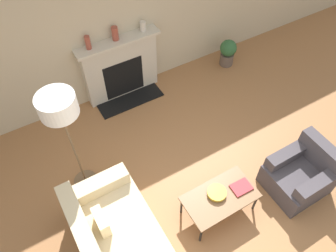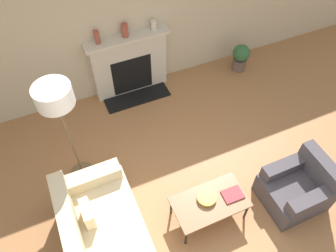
{
  "view_description": "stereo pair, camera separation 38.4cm",
  "coord_description": "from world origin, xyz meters",
  "px_view_note": "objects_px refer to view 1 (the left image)",
  "views": [
    {
      "loc": [
        -1.43,
        -1.4,
        4.4
      ],
      "look_at": [
        0.23,
        1.41,
        0.45
      ],
      "focal_mm": 35.0,
      "sensor_mm": 36.0,
      "label": 1
    },
    {
      "loc": [
        -1.09,
        -1.58,
        4.4
      ],
      "look_at": [
        0.23,
        1.41,
        0.45
      ],
      "focal_mm": 35.0,
      "sensor_mm": 36.0,
      "label": 2
    }
  ],
  "objects_px": {
    "mantel_vase_left": "(88,43)",
    "potted_plant": "(228,52)",
    "coffee_table": "(220,198)",
    "mantel_vase_center_left": "(115,34)",
    "armchair_near": "(301,174)",
    "bowl": "(217,193)",
    "mantel_vase_center_right": "(143,26)",
    "fireplace": "(121,68)",
    "floor_lamp": "(60,113)",
    "book": "(241,187)"
  },
  "relations": [
    {
      "from": "coffee_table",
      "to": "fireplace",
      "type": "bearing_deg",
      "value": 91.96
    },
    {
      "from": "fireplace",
      "to": "bowl",
      "type": "height_order",
      "value": "fireplace"
    },
    {
      "from": "book",
      "to": "mantel_vase_center_right",
      "type": "height_order",
      "value": "mantel_vase_center_right"
    },
    {
      "from": "floor_lamp",
      "to": "mantel_vase_left",
      "type": "bearing_deg",
      "value": 59.33
    },
    {
      "from": "armchair_near",
      "to": "fireplace",
      "type": "bearing_deg",
      "value": -156.33
    },
    {
      "from": "floor_lamp",
      "to": "potted_plant",
      "type": "relative_size",
      "value": 3.25
    },
    {
      "from": "mantel_vase_left",
      "to": "potted_plant",
      "type": "distance_m",
      "value": 2.85
    },
    {
      "from": "fireplace",
      "to": "potted_plant",
      "type": "xyz_separation_m",
      "value": [
        2.17,
        -0.32,
        -0.27
      ]
    },
    {
      "from": "mantel_vase_center_right",
      "to": "bowl",
      "type": "bearing_deg",
      "value": -98.39
    },
    {
      "from": "bowl",
      "to": "mantel_vase_left",
      "type": "height_order",
      "value": "mantel_vase_left"
    },
    {
      "from": "floor_lamp",
      "to": "mantel_vase_center_left",
      "type": "distance_m",
      "value": 2.01
    },
    {
      "from": "coffee_table",
      "to": "mantel_vase_center_right",
      "type": "distance_m",
      "value": 3.04
    },
    {
      "from": "armchair_near",
      "to": "mantel_vase_center_left",
      "type": "xyz_separation_m",
      "value": [
        -1.39,
        3.14,
        1.0
      ]
    },
    {
      "from": "mantel_vase_left",
      "to": "mantel_vase_center_right",
      "type": "relative_size",
      "value": 1.33
    },
    {
      "from": "coffee_table",
      "to": "mantel_vase_center_left",
      "type": "bearing_deg",
      "value": 92.22
    },
    {
      "from": "armchair_near",
      "to": "mantel_vase_left",
      "type": "distance_m",
      "value": 3.78
    },
    {
      "from": "coffee_table",
      "to": "bowl",
      "type": "relative_size",
      "value": 3.81
    },
    {
      "from": "mantel_vase_left",
      "to": "book",
      "type": "bearing_deg",
      "value": -72.85
    },
    {
      "from": "fireplace",
      "to": "bowl",
      "type": "xyz_separation_m",
      "value": [
        0.07,
        -2.81,
        -0.13
      ]
    },
    {
      "from": "fireplace",
      "to": "book",
      "type": "height_order",
      "value": "fireplace"
    },
    {
      "from": "coffee_table",
      "to": "mantel_vase_left",
      "type": "relative_size",
      "value": 4.4
    },
    {
      "from": "coffee_table",
      "to": "mantel_vase_center_right",
      "type": "height_order",
      "value": "mantel_vase_center_right"
    },
    {
      "from": "bowl",
      "to": "mantel_vase_center_right",
      "type": "bearing_deg",
      "value": 81.61
    },
    {
      "from": "fireplace",
      "to": "potted_plant",
      "type": "height_order",
      "value": "fireplace"
    },
    {
      "from": "bowl",
      "to": "mantel_vase_center_right",
      "type": "xyz_separation_m",
      "value": [
        0.42,
        2.82,
        0.82
      ]
    },
    {
      "from": "armchair_near",
      "to": "book",
      "type": "distance_m",
      "value": 0.99
    },
    {
      "from": "armchair_near",
      "to": "bowl",
      "type": "distance_m",
      "value": 1.35
    },
    {
      "from": "fireplace",
      "to": "book",
      "type": "xyz_separation_m",
      "value": [
        0.42,
        -2.9,
        -0.15
      ]
    },
    {
      "from": "armchair_near",
      "to": "book",
      "type": "height_order",
      "value": "armchair_near"
    },
    {
      "from": "fireplace",
      "to": "mantel_vase_left",
      "type": "height_order",
      "value": "mantel_vase_left"
    },
    {
      "from": "coffee_table",
      "to": "mantel_vase_center_left",
      "type": "height_order",
      "value": "mantel_vase_center_left"
    },
    {
      "from": "coffee_table",
      "to": "mantel_vase_left",
      "type": "bearing_deg",
      "value": 101.33
    },
    {
      "from": "mantel_vase_left",
      "to": "potted_plant",
      "type": "relative_size",
      "value": 0.41
    },
    {
      "from": "armchair_near",
      "to": "coffee_table",
      "type": "bearing_deg",
      "value": -101.7
    },
    {
      "from": "mantel_vase_left",
      "to": "mantel_vase_center_right",
      "type": "distance_m",
      "value": 0.97
    },
    {
      "from": "coffee_table",
      "to": "bowl",
      "type": "distance_m",
      "value": 0.09
    },
    {
      "from": "mantel_vase_left",
      "to": "mantel_vase_center_left",
      "type": "bearing_deg",
      "value": 0.0
    },
    {
      "from": "coffee_table",
      "to": "book",
      "type": "distance_m",
      "value": 0.33
    },
    {
      "from": "coffee_table",
      "to": "mantel_vase_center_left",
      "type": "xyz_separation_m",
      "value": [
        -0.11,
        2.88,
        0.92
      ]
    },
    {
      "from": "book",
      "to": "potted_plant",
      "type": "height_order",
      "value": "potted_plant"
    },
    {
      "from": "mantel_vase_left",
      "to": "mantel_vase_center_right",
      "type": "bearing_deg",
      "value": 0.0
    },
    {
      "from": "bowl",
      "to": "floor_lamp",
      "type": "distance_m",
      "value": 2.26
    },
    {
      "from": "floor_lamp",
      "to": "mantel_vase_center_left",
      "type": "relative_size",
      "value": 7.89
    },
    {
      "from": "armchair_near",
      "to": "potted_plant",
      "type": "distance_m",
      "value": 2.92
    },
    {
      "from": "fireplace",
      "to": "mantel_vase_center_left",
      "type": "relative_size",
      "value": 6.36
    },
    {
      "from": "bowl",
      "to": "mantel_vase_center_left",
      "type": "bearing_deg",
      "value": 91.76
    },
    {
      "from": "armchair_near",
      "to": "mantel_vase_center_right",
      "type": "bearing_deg",
      "value": -164.33
    },
    {
      "from": "book",
      "to": "floor_lamp",
      "type": "relative_size",
      "value": 0.15
    },
    {
      "from": "fireplace",
      "to": "floor_lamp",
      "type": "xyz_separation_m",
      "value": [
        -1.35,
        -1.46,
        0.99
      ]
    },
    {
      "from": "mantel_vase_center_right",
      "to": "potted_plant",
      "type": "xyz_separation_m",
      "value": [
        1.68,
        -0.33,
        -0.96
      ]
    }
  ]
}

